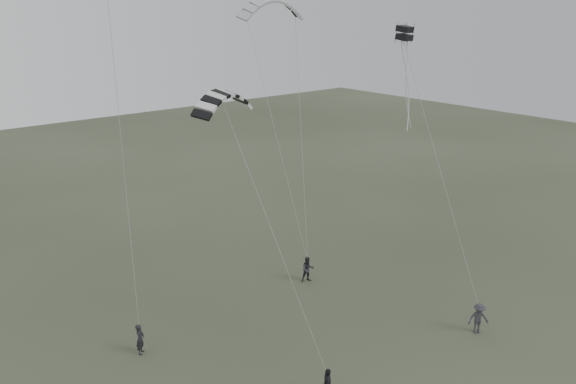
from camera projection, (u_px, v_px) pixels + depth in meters
ground at (341, 369)px, 27.10m from camera, size 140.00×140.00×0.00m
flyer_left at (140, 339)px, 28.13m from camera, size 0.69×0.70×1.63m
flyer_right at (308, 269)px, 35.53m from camera, size 0.99×0.89×1.66m
flyer_center at (328, 384)px, 24.80m from camera, size 0.82×0.98×1.57m
flyer_far at (478, 318)px, 29.88m from camera, size 1.29×1.17×1.74m
kite_striped at (223, 93)px, 23.73m from camera, size 3.52×2.18×1.44m
kite_box at (405, 33)px, 31.19m from camera, size 0.85×0.93×0.85m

